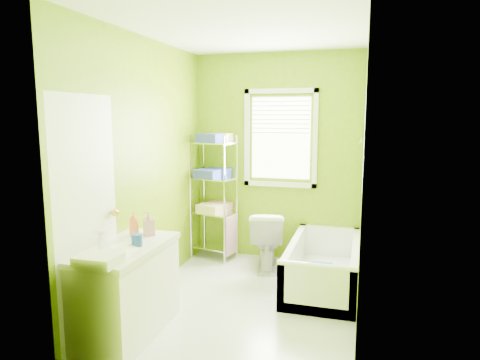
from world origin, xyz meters
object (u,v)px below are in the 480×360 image
(toilet, at_px, (266,239))
(wire_shelf_unit, at_px, (215,183))
(bathtub, at_px, (323,272))
(vanity, at_px, (126,288))

(toilet, height_order, wire_shelf_unit, wire_shelf_unit)
(bathtub, bearing_deg, toilet, 152.04)
(bathtub, xyz_separation_m, wire_shelf_unit, (-1.43, 0.57, 0.82))
(bathtub, relative_size, vanity, 1.43)
(wire_shelf_unit, bearing_deg, toilet, -15.17)
(toilet, distance_m, wire_shelf_unit, 0.97)
(wire_shelf_unit, bearing_deg, bathtub, -21.83)
(toilet, bearing_deg, vanity, 55.67)
(bathtub, relative_size, wire_shelf_unit, 0.97)
(toilet, xyz_separation_m, wire_shelf_unit, (-0.72, 0.20, 0.63))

